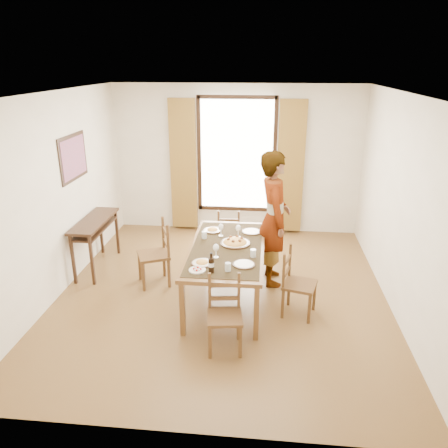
# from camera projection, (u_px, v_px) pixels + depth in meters

# --- Properties ---
(ground) EXTENTS (5.00, 5.00, 0.00)m
(ground) POSITION_uv_depth(u_px,v_px,m) (223.00, 292.00, 6.15)
(ground) COLOR #4B3217
(ground) RESTS_ON ground
(room_shell) EXTENTS (4.60, 5.10, 2.74)m
(room_shell) POSITION_uv_depth(u_px,v_px,m) (223.00, 184.00, 5.73)
(room_shell) COLOR white
(room_shell) RESTS_ON ground
(console_table) EXTENTS (0.38, 1.20, 0.80)m
(console_table) POSITION_uv_depth(u_px,v_px,m) (95.00, 227.00, 6.66)
(console_table) COLOR #311910
(console_table) RESTS_ON ground
(dining_table) EXTENTS (0.98, 1.97, 0.76)m
(dining_table) POSITION_uv_depth(u_px,v_px,m) (227.00, 251.00, 5.78)
(dining_table) COLOR brown
(dining_table) RESTS_ON ground
(chair_west) EXTENTS (0.56, 0.56, 0.95)m
(chair_west) POSITION_uv_depth(u_px,v_px,m) (156.00, 255.00, 6.26)
(chair_west) COLOR #52351B
(chair_west) RESTS_ON ground
(chair_north) EXTENTS (0.39, 0.39, 0.84)m
(chair_north) POSITION_uv_depth(u_px,v_px,m) (229.00, 235.00, 7.14)
(chair_north) COLOR #52351B
(chair_north) RESTS_ON ground
(chair_south) EXTENTS (0.43, 0.43, 0.87)m
(chair_south) POSITION_uv_depth(u_px,v_px,m) (225.00, 316.00, 4.84)
(chair_south) COLOR #52351B
(chair_south) RESTS_ON ground
(chair_east) EXTENTS (0.48, 0.48, 0.88)m
(chair_east) POSITION_uv_depth(u_px,v_px,m) (297.00, 285.00, 5.50)
(chair_east) COLOR #52351B
(chair_east) RESTS_ON ground
(man) EXTENTS (0.82, 0.64, 1.94)m
(man) POSITION_uv_depth(u_px,v_px,m) (274.00, 219.00, 6.15)
(man) COLOR #919499
(man) RESTS_ON ground
(plate_sw) EXTENTS (0.27, 0.27, 0.05)m
(plate_sw) POSITION_uv_depth(u_px,v_px,m) (202.00, 262.00, 5.27)
(plate_sw) COLOR silver
(plate_sw) RESTS_ON dining_table
(plate_se) EXTENTS (0.27, 0.27, 0.05)m
(plate_se) POSITION_uv_depth(u_px,v_px,m) (244.00, 263.00, 5.24)
(plate_se) COLOR silver
(plate_se) RESTS_ON dining_table
(plate_nw) EXTENTS (0.27, 0.27, 0.05)m
(plate_nw) POSITION_uv_depth(u_px,v_px,m) (212.00, 229.00, 6.29)
(plate_nw) COLOR silver
(plate_nw) RESTS_ON dining_table
(plate_ne) EXTENTS (0.27, 0.27, 0.05)m
(plate_ne) POSITION_uv_depth(u_px,v_px,m) (251.00, 231.00, 6.24)
(plate_ne) COLOR silver
(plate_ne) RESTS_ON dining_table
(pasta_platter) EXTENTS (0.40, 0.40, 0.10)m
(pasta_platter) POSITION_uv_depth(u_px,v_px,m) (235.00, 241.00, 5.83)
(pasta_platter) COLOR #B15216
(pasta_platter) RESTS_ON dining_table
(caprese_plate) EXTENTS (0.20, 0.20, 0.04)m
(caprese_plate) POSITION_uv_depth(u_px,v_px,m) (197.00, 269.00, 5.10)
(caprese_plate) COLOR silver
(caprese_plate) RESTS_ON dining_table
(wine_glass_a) EXTENTS (0.08, 0.08, 0.18)m
(wine_glass_a) POSITION_uv_depth(u_px,v_px,m) (216.00, 251.00, 5.42)
(wine_glass_a) COLOR white
(wine_glass_a) RESTS_ON dining_table
(wine_glass_b) EXTENTS (0.08, 0.08, 0.18)m
(wine_glass_b) POSITION_uv_depth(u_px,v_px,m) (238.00, 231.00, 6.05)
(wine_glass_b) COLOR white
(wine_glass_b) RESTS_ON dining_table
(wine_glass_c) EXTENTS (0.08, 0.08, 0.18)m
(wine_glass_c) POSITION_uv_depth(u_px,v_px,m) (221.00, 230.00, 6.09)
(wine_glass_c) COLOR white
(wine_glass_c) RESTS_ON dining_table
(tumbler_a) EXTENTS (0.07, 0.07, 0.10)m
(tumbler_a) POSITION_uv_depth(u_px,v_px,m) (253.00, 253.00, 5.46)
(tumbler_a) COLOR silver
(tumbler_a) RESTS_ON dining_table
(tumbler_b) EXTENTS (0.07, 0.07, 0.10)m
(tumbler_b) POSITION_uv_depth(u_px,v_px,m) (204.00, 235.00, 6.03)
(tumbler_b) COLOR silver
(tumbler_b) RESTS_ON dining_table
(tumbler_c) EXTENTS (0.07, 0.07, 0.10)m
(tumbler_c) POSITION_uv_depth(u_px,v_px,m) (228.00, 267.00, 5.09)
(tumbler_c) COLOR silver
(tumbler_c) RESTS_ON dining_table
(wine_bottle) EXTENTS (0.07, 0.07, 0.25)m
(wine_bottle) POSITION_uv_depth(u_px,v_px,m) (211.00, 263.00, 5.03)
(wine_bottle) COLOR black
(wine_bottle) RESTS_ON dining_table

